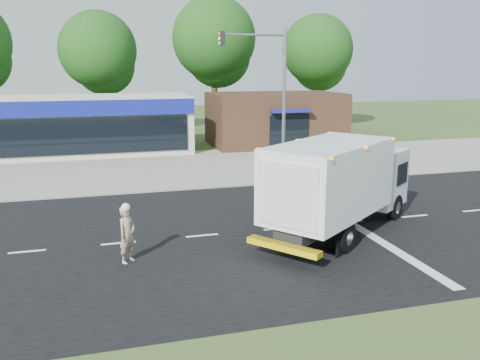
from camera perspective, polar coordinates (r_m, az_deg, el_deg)
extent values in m
plane|color=#385123|center=(19.61, 4.37, -5.50)|extent=(120.00, 120.00, 0.00)
cube|color=black|center=(19.61, 4.37, -5.48)|extent=(60.00, 14.00, 0.02)
cube|color=gray|center=(27.15, -1.59, -0.13)|extent=(60.00, 2.40, 0.12)
cube|color=gray|center=(32.70, -4.10, 1.99)|extent=(60.00, 9.00, 0.02)
cube|color=silver|center=(18.67, -22.79, -7.41)|extent=(1.20, 0.15, 0.01)
cube|color=silver|center=(18.51, -13.49, -6.91)|extent=(1.20, 0.15, 0.01)
cube|color=silver|center=(18.83, -4.29, -6.23)|extent=(1.20, 0.15, 0.01)
cube|color=silver|center=(19.61, 4.37, -5.45)|extent=(1.20, 0.15, 0.01)
cube|color=silver|center=(20.80, 12.18, -4.63)|extent=(1.20, 0.15, 0.01)
cube|color=silver|center=(22.33, 19.02, -3.84)|extent=(1.20, 0.15, 0.01)
cube|color=silver|center=(24.13, 24.89, -3.12)|extent=(1.20, 0.15, 0.01)
cube|color=silver|center=(18.35, 16.57, -7.27)|extent=(0.40, 7.00, 0.01)
cube|color=black|center=(18.42, 9.75, -4.42)|extent=(4.94, 4.10, 0.38)
cube|color=silver|center=(21.56, 14.55, 0.40)|extent=(3.11, 3.14, 2.26)
cube|color=black|center=(22.44, 15.59, 1.38)|extent=(1.36, 1.73, 0.97)
cube|color=white|center=(18.04, 9.93, 0.15)|extent=(5.84, 5.30, 2.53)
cube|color=silver|center=(15.75, 5.39, -1.77)|extent=(1.35, 1.75, 2.04)
cube|color=yellow|center=(16.08, 4.90, -7.48)|extent=(1.85, 2.29, 0.19)
cube|color=orange|center=(17.81, 10.09, 4.03)|extent=(5.70, 5.20, 0.09)
cylinder|color=black|center=(22.27, 12.02, -2.12)|extent=(1.02, 0.88, 1.03)
cylinder|color=black|center=(21.52, 16.94, -2.93)|extent=(1.02, 0.88, 1.03)
cylinder|color=black|center=(18.36, 5.65, -5.12)|extent=(1.02, 0.88, 1.03)
cylinder|color=black|center=(17.40, 11.72, -6.36)|extent=(1.02, 0.88, 1.03)
imported|color=tan|center=(16.49, -12.56, -6.00)|extent=(0.78, 0.79, 1.84)
sphere|color=white|center=(16.23, -12.72, -3.03)|extent=(0.28, 0.28, 0.28)
cube|color=#BCB29C|center=(37.76, -19.65, 5.79)|extent=(18.00, 6.00, 4.00)
cube|color=navy|center=(34.60, -20.12, 7.51)|extent=(18.00, 0.30, 1.00)
cube|color=black|center=(34.79, -19.89, 4.56)|extent=(17.00, 0.12, 2.40)
cube|color=#382316|center=(40.02, 3.98, 6.87)|extent=(10.00, 6.00, 4.00)
cube|color=navy|center=(37.05, 5.64, 7.75)|extent=(3.00, 1.20, 0.20)
cube|color=black|center=(37.25, 5.56, 5.62)|extent=(3.00, 0.12, 2.20)
cylinder|color=gray|center=(26.88, 4.95, 8.20)|extent=(0.18, 0.18, 8.00)
cylinder|color=gray|center=(26.27, 1.50, 15.99)|extent=(3.40, 0.12, 0.12)
cube|color=black|center=(25.83, -2.02, 15.60)|extent=(0.25, 0.25, 0.70)
cylinder|color=#332114|center=(45.53, -15.38, 8.98)|extent=(0.56, 0.56, 6.86)
sphere|color=#1D4E16|center=(45.47, -15.68, 13.90)|extent=(6.47, 6.47, 6.47)
sphere|color=#1D4E16|center=(45.96, -14.96, 12.34)|extent=(5.10, 5.10, 5.10)
cylinder|color=#332114|center=(46.70, -2.88, 10.10)|extent=(0.56, 0.56, 7.84)
sphere|color=#1D4E16|center=(46.70, -2.95, 15.60)|extent=(7.39, 7.39, 7.39)
sphere|color=#1D4E16|center=(47.25, -2.46, 13.81)|extent=(5.82, 5.82, 5.82)
cylinder|color=#332114|center=(49.93, 8.54, 9.67)|extent=(0.56, 0.56, 7.00)
sphere|color=#1D4E16|center=(49.87, 8.70, 14.26)|extent=(6.60, 6.60, 6.60)
sphere|color=#1D4E16|center=(50.52, 8.94, 12.76)|extent=(5.20, 5.20, 5.20)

